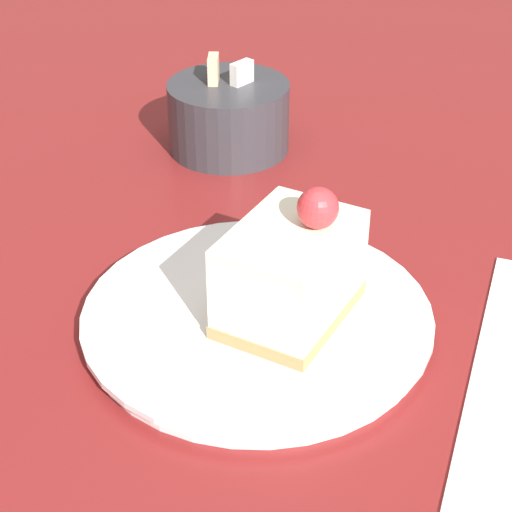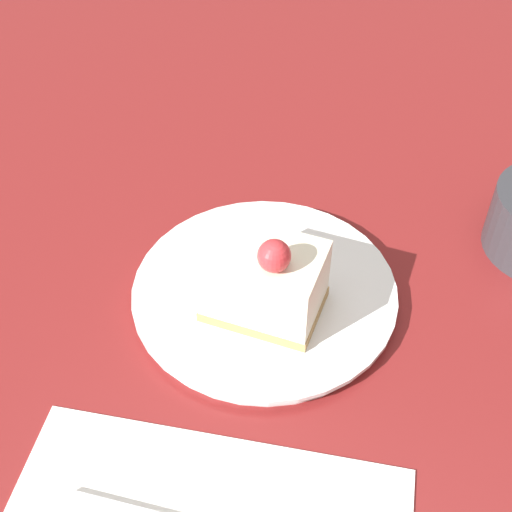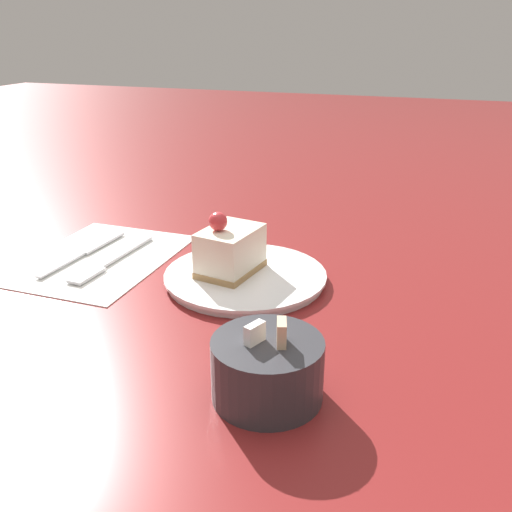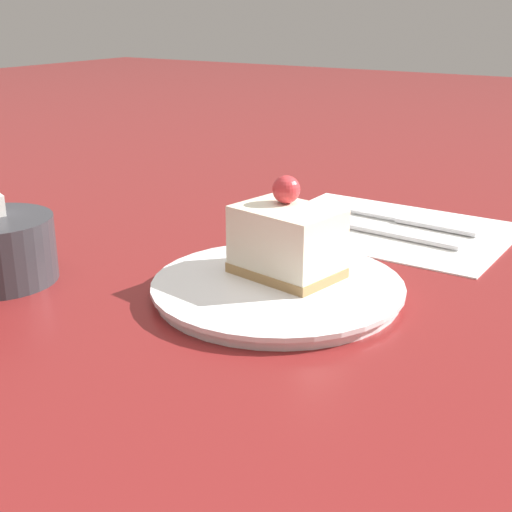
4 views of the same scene
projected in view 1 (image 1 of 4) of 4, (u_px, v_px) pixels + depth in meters
name	position (u px, v px, depth m)	size (l,w,h in m)	color
ground_plane	(233.00, 336.00, 0.51)	(4.00, 4.00, 0.00)	maroon
plate	(257.00, 318.00, 0.51)	(0.21, 0.21, 0.01)	white
cake_slice	(291.00, 271.00, 0.49)	(0.08, 0.09, 0.08)	#AD8451
sugar_bowl	(229.00, 116.00, 0.70)	(0.10, 0.10, 0.08)	#333338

